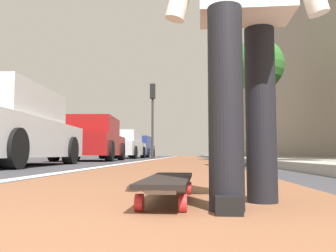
% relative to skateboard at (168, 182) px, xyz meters
% --- Properties ---
extents(ground_plane, '(80.00, 80.00, 0.00)m').
position_rel_skateboard_xyz_m(ground_plane, '(8.70, 0.21, -0.09)').
color(ground_plane, '#38383D').
extents(bike_lane_paint, '(56.00, 2.21, 0.00)m').
position_rel_skateboard_xyz_m(bike_lane_paint, '(22.70, 0.21, -0.09)').
color(bike_lane_paint, brown).
rests_on(bike_lane_paint, ground).
extents(lane_stripe_white, '(52.00, 0.16, 0.01)m').
position_rel_skateboard_xyz_m(lane_stripe_white, '(18.70, 1.46, -0.09)').
color(lane_stripe_white, silver).
rests_on(lane_stripe_white, ground).
extents(sidewalk_curb, '(52.00, 3.20, 0.12)m').
position_rel_skateboard_xyz_m(sidewalk_curb, '(16.70, -3.09, -0.03)').
color(sidewalk_curb, '#9E9B93').
rests_on(sidewalk_curb, ground).
extents(building_facade, '(40.00, 1.20, 8.11)m').
position_rel_skateboard_xyz_m(building_facade, '(20.70, -5.83, 3.96)').
color(building_facade, gray).
rests_on(building_facade, ground).
extents(skateboard, '(0.85, 0.23, 0.11)m').
position_rel_skateboard_xyz_m(skateboard, '(0.00, 0.00, 0.00)').
color(skateboard, red).
rests_on(skateboard, ground).
extents(parked_car_near, '(4.57, 2.08, 1.47)m').
position_rel_skateboard_xyz_m(parked_car_near, '(4.67, 3.41, 0.61)').
color(parked_car_near, silver).
rests_on(parked_car_near, ground).
extents(parked_car_mid, '(4.11, 2.12, 1.49)m').
position_rel_skateboard_xyz_m(parked_car_mid, '(10.24, 3.31, 0.62)').
color(parked_car_mid, maroon).
rests_on(parked_car_mid, ground).
extents(parked_car_far, '(4.33, 1.95, 1.48)m').
position_rel_skateboard_xyz_m(parked_car_far, '(16.96, 3.42, 0.62)').
color(parked_car_far, '#B7B7BC').
rests_on(parked_car_far, ground).
extents(parked_car_end, '(4.27, 2.01, 1.48)m').
position_rel_skateboard_xyz_m(parked_car_end, '(22.64, 3.47, 0.61)').
color(parked_car_end, navy).
rests_on(parked_car_end, ground).
extents(traffic_light, '(0.33, 0.28, 4.02)m').
position_rel_skateboard_xyz_m(traffic_light, '(16.83, 1.86, 2.70)').
color(traffic_light, '#2D2D2D').
rests_on(traffic_light, ground).
extents(street_tree_mid, '(2.01, 2.01, 4.61)m').
position_rel_skateboard_xyz_m(street_tree_mid, '(11.51, -2.69, 3.46)').
color(street_tree_mid, brown).
rests_on(street_tree_mid, ground).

